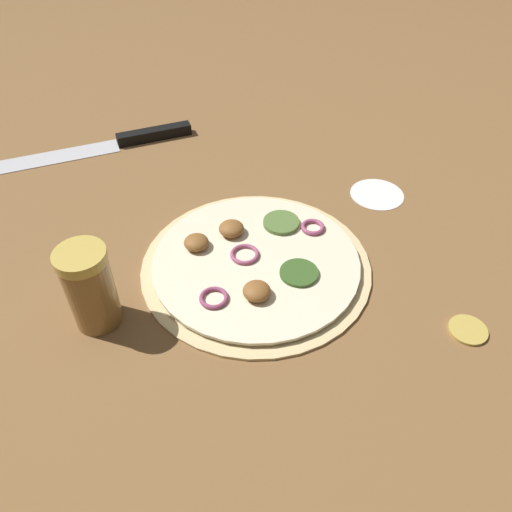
{
  "coord_description": "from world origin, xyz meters",
  "views": [
    {
      "loc": [
        -0.4,
        -0.2,
        0.43
      ],
      "look_at": [
        0.0,
        0.0,
        0.02
      ],
      "focal_mm": 35.0,
      "sensor_mm": 36.0,
      "label": 1
    }
  ],
  "objects_px": {
    "knife": "(116,143)",
    "spice_jar": "(90,288)",
    "pizza": "(255,262)",
    "loose_cap": "(468,329)"
  },
  "relations": [
    {
      "from": "knife",
      "to": "loose_cap",
      "type": "bearing_deg",
      "value": 118.72
    },
    {
      "from": "knife",
      "to": "spice_jar",
      "type": "distance_m",
      "value": 0.38
    },
    {
      "from": "pizza",
      "to": "spice_jar",
      "type": "distance_m",
      "value": 0.2
    },
    {
      "from": "spice_jar",
      "to": "loose_cap",
      "type": "xyz_separation_m",
      "value": [
        0.16,
        -0.37,
        -0.05
      ]
    },
    {
      "from": "pizza",
      "to": "spice_jar",
      "type": "bearing_deg",
      "value": 142.42
    },
    {
      "from": "pizza",
      "to": "knife",
      "type": "xyz_separation_m",
      "value": [
        0.16,
        0.33,
        -0.0
      ]
    },
    {
      "from": "knife",
      "to": "spice_jar",
      "type": "xyz_separation_m",
      "value": [
        -0.31,
        -0.22,
        0.04
      ]
    },
    {
      "from": "spice_jar",
      "to": "loose_cap",
      "type": "bearing_deg",
      "value": -66.26
    },
    {
      "from": "pizza",
      "to": "loose_cap",
      "type": "xyz_separation_m",
      "value": [
        0.01,
        -0.25,
        -0.0
      ]
    },
    {
      "from": "pizza",
      "to": "knife",
      "type": "bearing_deg",
      "value": 65.07
    }
  ]
}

